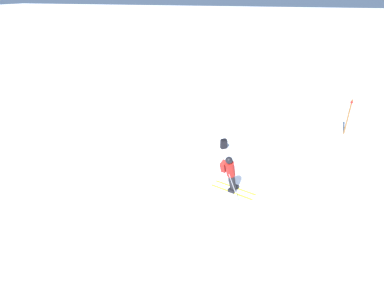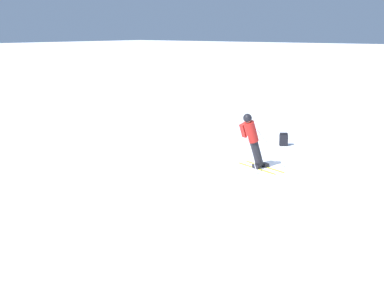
% 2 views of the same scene
% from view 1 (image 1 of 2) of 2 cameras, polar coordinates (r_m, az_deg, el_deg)
% --- Properties ---
extents(ground_plane, '(300.00, 300.00, 0.00)m').
position_cam_1_polar(ground_plane, '(13.43, 8.76, -5.49)').
color(ground_plane, white).
extents(skier, '(1.27, 1.86, 1.88)m').
position_cam_1_polar(skier, '(11.51, 7.29, -5.36)').
color(skier, yellow).
rests_on(skier, ground).
extents(spare_backpack, '(0.36, 0.37, 0.50)m').
position_cam_1_polar(spare_backpack, '(15.27, 6.07, 0.03)').
color(spare_backpack, black).
rests_on(spare_backpack, ground).
extents(trail_marker, '(0.13, 0.13, 2.03)m').
position_cam_1_polar(trail_marker, '(18.46, 27.63, 4.84)').
color(trail_marker, brown).
rests_on(trail_marker, ground).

